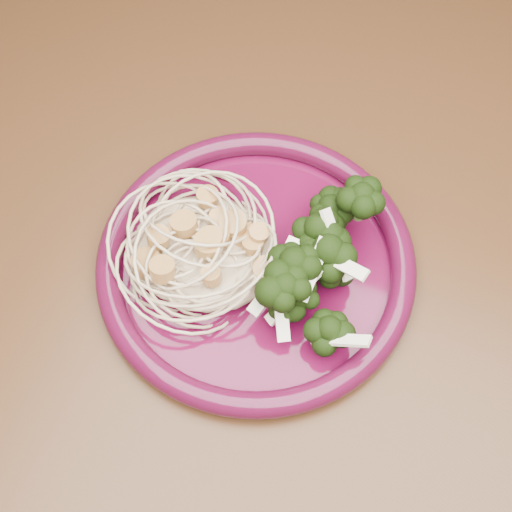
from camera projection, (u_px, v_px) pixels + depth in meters
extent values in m
plane|color=#56341D|center=(318.00, 496.00, 1.21)|extent=(3.50, 3.50, 0.00)
cube|color=#472814|center=(388.00, 325.00, 0.57)|extent=(1.20, 0.80, 0.04)
cylinder|color=#472814|center=(89.00, 113.00, 1.15)|extent=(0.06, 0.06, 0.71)
cylinder|color=#490826|center=(256.00, 266.00, 0.57)|extent=(0.28, 0.28, 0.01)
torus|color=#490D29|center=(256.00, 262.00, 0.56)|extent=(0.29, 0.29, 0.02)
ellipsoid|color=#C8B390|center=(204.00, 246.00, 0.56)|extent=(0.14, 0.12, 0.03)
ellipsoid|color=black|center=(321.00, 264.00, 0.54)|extent=(0.10, 0.15, 0.05)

